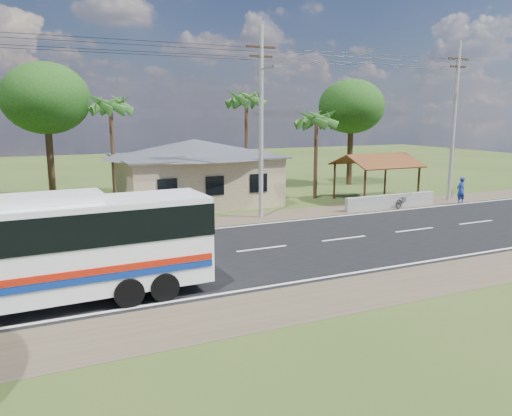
{
  "coord_description": "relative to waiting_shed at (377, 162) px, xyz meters",
  "views": [
    {
      "loc": [
        -9.47,
        -19.99,
        6.11
      ],
      "look_at": [
        0.16,
        1.0,
        1.73
      ],
      "focal_mm": 35.0,
      "sensor_mm": 36.0,
      "label": 1
    }
  ],
  "objects": [
    {
      "name": "house",
      "position": [
        -12.0,
        4.5,
        -0.09
      ],
      "size": [
        12.4,
        10.0,
        5.0
      ],
      "color": "tan",
      "rests_on": "ground"
    },
    {
      "name": "palm_mid",
      "position": [
        -7.0,
        7.0,
        4.43
      ],
      "size": [
        2.8,
        2.8,
        8.2
      ],
      "color": "#47301E",
      "rests_on": "ground"
    },
    {
      "name": "road",
      "position": [
        -13.0,
        -8.5,
        -2.72
      ],
      "size": [
        120.0,
        16.0,
        0.03
      ],
      "color": "black",
      "rests_on": "ground"
    },
    {
      "name": "tree_behind_shed",
      "position": [
        3.0,
        7.5,
        3.95
      ],
      "size": [
        5.6,
        5.6,
        9.02
      ],
      "color": "#47301E",
      "rests_on": "ground"
    },
    {
      "name": "palm_far",
      "position": [
        -17.0,
        7.5,
        3.95
      ],
      "size": [
        2.8,
        2.8,
        7.7
      ],
      "color": "#47301E",
      "rests_on": "ground"
    },
    {
      "name": "ground",
      "position": [
        -13.0,
        -8.5,
        -2.73
      ],
      "size": [
        120.0,
        120.0,
        0.0
      ],
      "primitive_type": "plane",
      "color": "#304518",
      "rests_on": "ground"
    },
    {
      "name": "motorcycle",
      "position": [
        -0.11,
        -3.11,
        -2.24
      ],
      "size": [
        1.97,
        1.22,
        0.98
      ],
      "primitive_type": "imported",
      "rotation": [
        0.0,
        0.0,
        1.9
      ],
      "color": "black",
      "rests_on": "ground"
    },
    {
      "name": "concrete_barrier",
      "position": [
        -1.0,
        -2.9,
        -2.28
      ],
      "size": [
        7.0,
        0.3,
        0.9
      ],
      "primitive_type": "cube",
      "color": "#9E9E99",
      "rests_on": "ground"
    },
    {
      "name": "tree_behind_house",
      "position": [
        -21.0,
        9.5,
        4.39
      ],
      "size": [
        6.0,
        6.0,
        9.61
      ],
      "color": "#47301E",
      "rests_on": "ground"
    },
    {
      "name": "waiting_shed",
      "position": [
        0.0,
        0.0,
        0.0
      ],
      "size": [
        5.2,
        4.48,
        3.35
      ],
      "color": "#392414",
      "rests_on": "ground"
    },
    {
      "name": "coach_bus",
      "position": [
        -22.82,
        -12.01,
        -0.64
      ],
      "size": [
        11.87,
        2.94,
        3.66
      ],
      "rotation": [
        0.0,
        0.0,
        0.04
      ],
      "color": "white",
      "rests_on": "ground"
    },
    {
      "name": "palm_near",
      "position": [
        -3.5,
        2.5,
        2.98
      ],
      "size": [
        2.8,
        2.8,
        6.7
      ],
      "color": "#47301E",
      "rests_on": "ground"
    },
    {
      "name": "person",
      "position": [
        4.35,
        -3.67,
        -1.8
      ],
      "size": [
        0.68,
        0.45,
        1.87
      ],
      "primitive_type": "imported",
      "rotation": [
        0.0,
        0.0,
        3.15
      ],
      "color": "navy",
      "rests_on": "ground"
    },
    {
      "name": "utility_poles",
      "position": [
        -10.33,
        -2.01,
        3.04
      ],
      "size": [
        32.8,
        2.22,
        11.0
      ],
      "color": "#9E9E99",
      "rests_on": "ground"
    }
  ]
}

